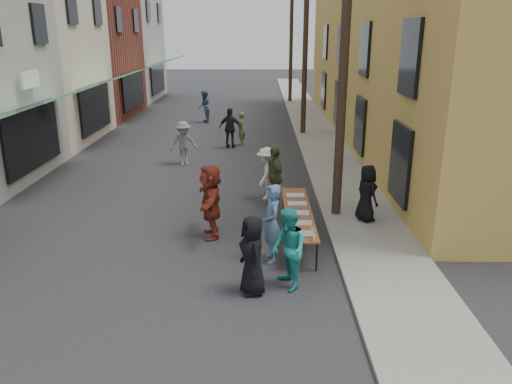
{
  "coord_description": "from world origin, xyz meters",
  "views": [
    {
      "loc": [
        2.08,
        -10.7,
        5.2
      ],
      "look_at": [
        1.98,
        1.27,
        1.3
      ],
      "focal_mm": 35.0,
      "sensor_mm": 36.0,
      "label": 1
    }
  ],
  "objects_px": {
    "catering_tray_sausage": "(303,235)",
    "server": "(367,193)",
    "guest_front_a": "(252,255)",
    "utility_pole_far": "(291,40)",
    "guest_front_c": "(288,249)",
    "utility_pole_mid": "(305,45)",
    "serving_table": "(298,213)",
    "utility_pole_near": "(344,58)"
  },
  "relations": [
    {
      "from": "guest_front_a",
      "to": "server",
      "type": "xyz_separation_m",
      "value": [
        3.11,
        3.91,
        0.06
      ]
    },
    {
      "from": "guest_front_a",
      "to": "guest_front_c",
      "type": "bearing_deg",
      "value": 85.87
    },
    {
      "from": "serving_table",
      "to": "guest_front_a",
      "type": "bearing_deg",
      "value": -111.84
    },
    {
      "from": "catering_tray_sausage",
      "to": "guest_front_c",
      "type": "relative_size",
      "value": 0.28
    },
    {
      "from": "utility_pole_mid",
      "to": "catering_tray_sausage",
      "type": "relative_size",
      "value": 18.0
    },
    {
      "from": "utility_pole_far",
      "to": "guest_front_a",
      "type": "relative_size",
      "value": 5.35
    },
    {
      "from": "server",
      "to": "guest_front_a",
      "type": "bearing_deg",
      "value": 117.1
    },
    {
      "from": "serving_table",
      "to": "server",
      "type": "distance_m",
      "value": 2.25
    },
    {
      "from": "utility_pole_near",
      "to": "guest_front_c",
      "type": "height_order",
      "value": "utility_pole_near"
    },
    {
      "from": "guest_front_c",
      "to": "utility_pole_mid",
      "type": "bearing_deg",
      "value": 156.28
    },
    {
      "from": "utility_pole_near",
      "to": "catering_tray_sausage",
      "type": "relative_size",
      "value": 18.0
    },
    {
      "from": "serving_table",
      "to": "server",
      "type": "xyz_separation_m",
      "value": [
        1.97,
        1.07,
        0.19
      ]
    },
    {
      "from": "utility_pole_near",
      "to": "serving_table",
      "type": "bearing_deg",
      "value": -127.21
    },
    {
      "from": "server",
      "to": "utility_pole_mid",
      "type": "bearing_deg",
      "value": -21.02
    },
    {
      "from": "catering_tray_sausage",
      "to": "server",
      "type": "relative_size",
      "value": 0.31
    },
    {
      "from": "serving_table",
      "to": "guest_front_c",
      "type": "xyz_separation_m",
      "value": [
        -0.4,
        -2.63,
        0.17
      ]
    },
    {
      "from": "utility_pole_near",
      "to": "catering_tray_sausage",
      "type": "xyz_separation_m",
      "value": [
        -1.24,
        -3.28,
        -3.71
      ]
    },
    {
      "from": "utility_pole_near",
      "to": "server",
      "type": "relative_size",
      "value": 5.64
    },
    {
      "from": "guest_front_a",
      "to": "serving_table",
      "type": "bearing_deg",
      "value": 138.38
    },
    {
      "from": "server",
      "to": "catering_tray_sausage",
      "type": "bearing_deg",
      "value": 119.64
    },
    {
      "from": "guest_front_c",
      "to": "catering_tray_sausage",
      "type": "bearing_deg",
      "value": 139.91
    },
    {
      "from": "utility_pole_far",
      "to": "guest_front_a",
      "type": "height_order",
      "value": "utility_pole_far"
    },
    {
      "from": "utility_pole_near",
      "to": "utility_pole_far",
      "type": "distance_m",
      "value": 24.0
    },
    {
      "from": "guest_front_c",
      "to": "server",
      "type": "height_order",
      "value": "guest_front_c"
    },
    {
      "from": "serving_table",
      "to": "guest_front_c",
      "type": "bearing_deg",
      "value": -98.63
    },
    {
      "from": "utility_pole_near",
      "to": "utility_pole_far",
      "type": "height_order",
      "value": "same"
    },
    {
      "from": "utility_pole_near",
      "to": "utility_pole_mid",
      "type": "distance_m",
      "value": 12.0
    },
    {
      "from": "serving_table",
      "to": "utility_pole_near",
      "type": "bearing_deg",
      "value": 52.79
    },
    {
      "from": "utility_pole_near",
      "to": "utility_pole_mid",
      "type": "xyz_separation_m",
      "value": [
        0.0,
        12.0,
        0.0
      ]
    },
    {
      "from": "serving_table",
      "to": "utility_pole_far",
      "type": "bearing_deg",
      "value": 87.24
    },
    {
      "from": "server",
      "to": "guest_front_c",
      "type": "bearing_deg",
      "value": 122.96
    },
    {
      "from": "utility_pole_mid",
      "to": "utility_pole_near",
      "type": "bearing_deg",
      "value": -90.0
    },
    {
      "from": "utility_pole_mid",
      "to": "utility_pole_far",
      "type": "distance_m",
      "value": 12.0
    },
    {
      "from": "utility_pole_mid",
      "to": "catering_tray_sausage",
      "type": "xyz_separation_m",
      "value": [
        -1.24,
        -15.28,
        -3.71
      ]
    },
    {
      "from": "utility_pole_far",
      "to": "serving_table",
      "type": "relative_size",
      "value": 2.25
    },
    {
      "from": "catering_tray_sausage",
      "to": "server",
      "type": "bearing_deg",
      "value": 54.01
    },
    {
      "from": "utility_pole_near",
      "to": "serving_table",
      "type": "height_order",
      "value": "utility_pole_near"
    },
    {
      "from": "utility_pole_near",
      "to": "guest_front_c",
      "type": "distance_m",
      "value": 5.83
    },
    {
      "from": "utility_pole_far",
      "to": "serving_table",
      "type": "xyz_separation_m",
      "value": [
        -1.24,
        -25.63,
        -3.79
      ]
    },
    {
      "from": "guest_front_a",
      "to": "guest_front_c",
      "type": "height_order",
      "value": "guest_front_c"
    },
    {
      "from": "utility_pole_mid",
      "to": "utility_pole_far",
      "type": "height_order",
      "value": "same"
    },
    {
      "from": "guest_front_a",
      "to": "utility_pole_far",
      "type": "bearing_deg",
      "value": 155.45
    }
  ]
}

